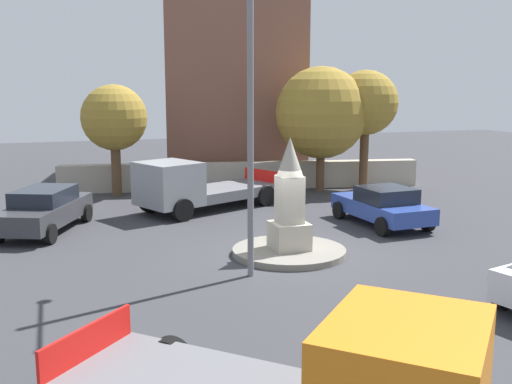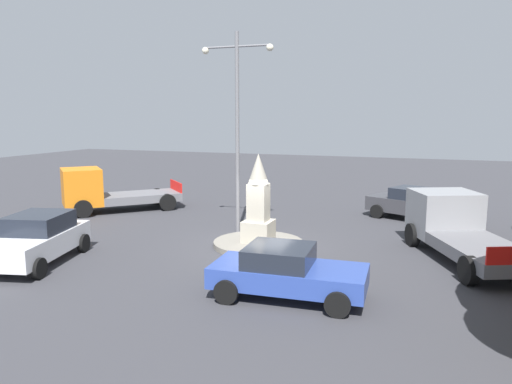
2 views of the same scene
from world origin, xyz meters
name	(u,v)px [view 2 (image 2 of 2)]	position (x,y,z in m)	size (l,w,h in m)	color
ground_plane	(258,246)	(0.00, 0.00, 0.00)	(80.00, 80.00, 0.00)	#38383D
traffic_island	(258,244)	(0.00, 0.00, 0.09)	(3.31, 3.31, 0.19)	gray
monument	(258,203)	(0.00, 0.00, 1.60)	(1.03, 1.03, 3.24)	#B2AA99
streetlamp	(237,116)	(1.50, -1.68, 4.76)	(2.98, 0.28, 7.98)	slate
car_blue_waiting	(286,271)	(-2.44, 4.53, 0.71)	(4.15, 2.20, 1.38)	#2D479E
car_white_near_island	(37,239)	(6.07, 4.41, 0.81)	(2.80, 4.45, 1.60)	silver
car_dark_grey_passing	(418,204)	(-5.30, -6.72, 0.77)	(4.76, 3.34, 1.48)	#38383D
truck_grey_parked_left	(457,227)	(-6.79, -1.36, 0.99)	(4.34, 6.18, 2.05)	gray
truck_orange_parked_right	(104,191)	(9.41, -3.40, 1.04)	(5.41, 5.47, 2.21)	orange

